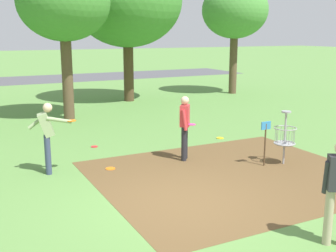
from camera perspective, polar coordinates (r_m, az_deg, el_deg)
The scene contains 12 objects.
ground_plane at distance 8.54m, azimuth 2.08°, elevation -10.44°, with size 160.00×160.00×0.00m, color #5B8942.
dirt_tee_pad at distance 10.28m, azimuth 8.51°, elevation -6.54°, with size 6.29×5.41×0.01m, color brown.
disc_golf_basket at distance 11.19m, azimuth 15.18°, elevation -1.26°, with size 0.98×0.58×1.39m.
player_foreground_watching at distance 11.14m, azimuth 2.27°, elevation 0.24°, with size 0.45×0.47×1.71m.
player_throwing at distance 10.47m, azimuth -15.93°, elevation -0.94°, with size 1.05×0.63×1.71m.
frisbee_near_basket at distance 13.74m, azimuth 7.01°, elevation -1.61°, with size 0.24×0.24×0.02m, color gold.
frisbee_by_tee at distance 12.80m, azimuth -9.88°, elevation -2.75°, with size 0.20×0.20×0.02m, color red.
frisbee_far_left at distance 10.70m, azimuth -7.76°, elevation -5.70°, with size 0.24×0.24×0.02m, color orange.
tree_near_left at distance 16.91m, azimuth -13.86°, elevation 15.83°, with size 3.48×3.48×5.95m.
tree_near_right at distance 23.94m, azimuth 8.99°, elevation 15.05°, with size 3.57×3.57×6.04m.
tree_mid_center at distance 21.09m, azimuth -5.51°, elevation 16.48°, with size 5.25×5.25×7.08m.
parking_lot_strip at distance 32.25m, azimuth -20.05°, elevation 5.77°, with size 36.00×6.00×0.01m, color #4C4C51.
Camera 1 is at (-3.83, -6.87, 3.32)m, focal length 45.32 mm.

